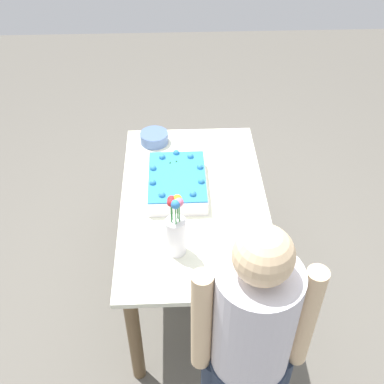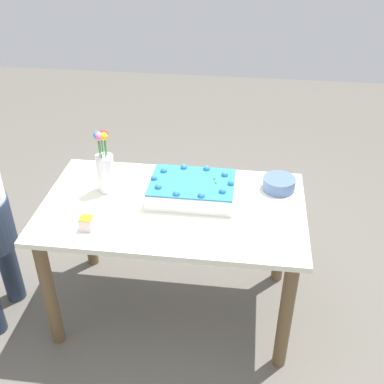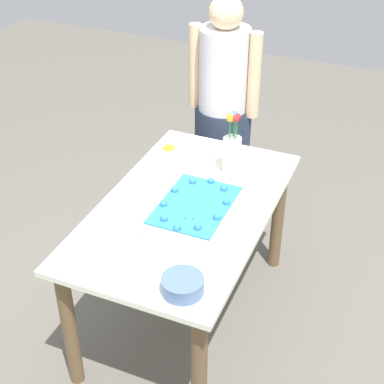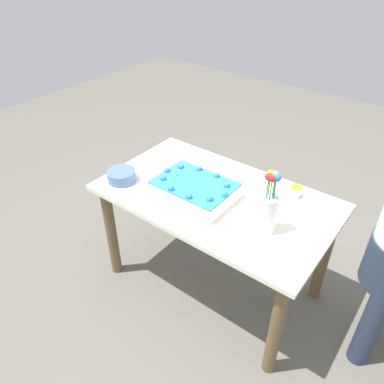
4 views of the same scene
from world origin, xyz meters
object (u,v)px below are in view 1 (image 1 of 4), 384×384
Objects in this scene: sheet_cake at (177,182)px; fruit_bowl at (154,138)px; serving_plate_with_slice at (250,246)px; cake_knife at (207,148)px; person_standing at (250,348)px; flower_vase at (176,231)px.

fruit_bowl is at bearing -163.40° from sheet_cake.
serving_plate_with_slice is at bearing 27.77° from fruit_bowl.
fruit_bowl is (-0.07, -0.33, 0.03)m from cake_knife.
person_standing reaches higher than cake_knife.
sheet_cake is 2.47× the size of cake_knife.
sheet_cake is at bearing 13.64° from person_standing.
fruit_bowl is at bearing 14.53° from person_standing.
fruit_bowl is 0.12× the size of person_standing.
sheet_cake is 1.11m from person_standing.
cake_knife is (-0.38, 0.19, -0.05)m from sheet_cake.
cake_knife is 0.12× the size of person_standing.
person_standing is at bearing 13.64° from sheet_cake.
sheet_cake is 0.58m from serving_plate_with_slice.
serving_plate_with_slice is 1.11× the size of cake_knife.
flower_vase is at bearing 7.65° from fruit_bowl.
flower_vase is 0.67m from person_standing.
fruit_bowl is 1.58m from person_standing.
serving_plate_with_slice is at bearing 90.45° from flower_vase.
sheet_cake is at bearing -143.08° from serving_plate_with_slice.
cake_knife is at bearing -169.53° from serving_plate_with_slice.
cake_knife is 0.52× the size of flower_vase.
person_standing is at bearing 14.53° from fruit_bowl.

